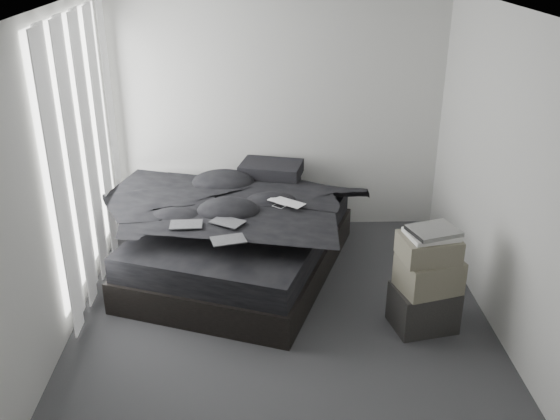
{
  "coord_description": "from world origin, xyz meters",
  "views": [
    {
      "loc": [
        -0.16,
        -4.48,
        3.12
      ],
      "look_at": [
        0.0,
        0.8,
        0.75
      ],
      "focal_mm": 40.0,
      "sensor_mm": 36.0,
      "label": 1
    }
  ],
  "objects_px": {
    "laptop": "(283,197)",
    "side_stand": "(154,229)",
    "box_lower": "(423,307)",
    "bed": "(242,256)"
  },
  "relations": [
    {
      "from": "laptop",
      "to": "side_stand",
      "type": "xyz_separation_m",
      "value": [
        -1.32,
        0.43,
        -0.53
      ]
    },
    {
      "from": "laptop",
      "to": "bed",
      "type": "bearing_deg",
      "value": -154.5
    },
    {
      "from": "laptop",
      "to": "box_lower",
      "type": "height_order",
      "value": "laptop"
    },
    {
      "from": "bed",
      "to": "side_stand",
      "type": "bearing_deg",
      "value": 179.59
    },
    {
      "from": "bed",
      "to": "laptop",
      "type": "distance_m",
      "value": 0.79
    },
    {
      "from": "box_lower",
      "to": "side_stand",
      "type": "bearing_deg",
      "value": 151.21
    },
    {
      "from": "box_lower",
      "to": "bed",
      "type": "bearing_deg",
      "value": 146.89
    },
    {
      "from": "side_stand",
      "to": "laptop",
      "type": "bearing_deg",
      "value": -17.96
    },
    {
      "from": "laptop",
      "to": "side_stand",
      "type": "height_order",
      "value": "laptop"
    },
    {
      "from": "laptop",
      "to": "side_stand",
      "type": "relative_size",
      "value": 0.61
    }
  ]
}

